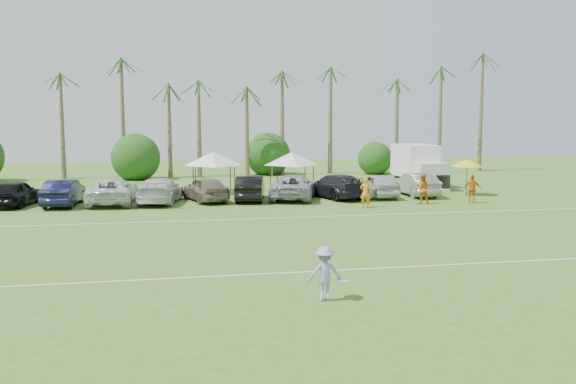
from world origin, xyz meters
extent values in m
plane|color=#406A1F|center=(0.00, 0.00, 0.00)|extent=(120.00, 120.00, 0.00)
cube|color=white|center=(0.00, 2.00, 0.01)|extent=(80.00, 0.10, 0.01)
cube|color=white|center=(0.00, 14.00, 0.01)|extent=(80.00, 0.10, 0.01)
cone|color=brown|center=(-17.00, 38.00, 4.50)|extent=(0.44, 0.44, 9.00)
cone|color=brown|center=(-12.00, 38.00, 5.00)|extent=(0.44, 0.44, 10.00)
cone|color=brown|center=(-8.00, 38.00, 5.50)|extent=(0.44, 0.44, 11.00)
cone|color=brown|center=(-4.00, 38.00, 4.00)|extent=(0.44, 0.44, 8.00)
cone|color=brown|center=(0.00, 38.00, 4.50)|extent=(0.44, 0.44, 9.00)
cone|color=brown|center=(4.00, 38.00, 5.00)|extent=(0.44, 0.44, 10.00)
cone|color=brown|center=(8.00, 38.00, 5.50)|extent=(0.44, 0.44, 11.00)
cone|color=brown|center=(13.00, 38.00, 4.00)|extent=(0.44, 0.44, 8.00)
cone|color=brown|center=(18.00, 38.00, 4.50)|extent=(0.44, 0.44, 9.00)
cone|color=brown|center=(23.00, 38.00, 5.00)|extent=(0.44, 0.44, 10.00)
cone|color=brown|center=(27.00, 38.00, 5.50)|extent=(0.44, 0.44, 11.00)
cylinder|color=brown|center=(-6.00, 39.00, 0.70)|extent=(0.30, 0.30, 1.40)
sphere|color=#184513|center=(-6.00, 39.00, 1.80)|extent=(4.00, 4.00, 4.00)
cylinder|color=brown|center=(6.00, 39.00, 0.70)|extent=(0.30, 0.30, 1.40)
sphere|color=#184513|center=(6.00, 39.00, 1.80)|extent=(4.00, 4.00, 4.00)
cylinder|color=brown|center=(16.00, 39.00, 0.70)|extent=(0.30, 0.30, 1.40)
sphere|color=#184513|center=(16.00, 39.00, 1.80)|extent=(4.00, 4.00, 4.00)
imported|color=orange|center=(7.96, 16.89, 0.90)|extent=(0.78, 0.66, 1.81)
imported|color=orange|center=(11.93, 17.75, 0.93)|extent=(1.00, 0.83, 1.86)
imported|color=orange|center=(15.15, 17.45, 0.90)|extent=(1.14, 0.84, 1.80)
cube|color=silver|center=(15.46, 27.35, 2.02)|extent=(2.60, 4.60, 2.46)
cube|color=silver|center=(15.37, 24.20, 1.03)|extent=(2.32, 1.84, 2.07)
cube|color=black|center=(15.35, 23.46, 0.74)|extent=(2.27, 0.36, 0.98)
cube|color=#E5590C|center=(16.70, 27.31, 1.58)|extent=(0.07, 1.57, 0.89)
cylinder|color=black|center=(14.39, 24.43, 0.44)|extent=(0.32, 0.89, 0.89)
cylinder|color=black|center=(16.36, 24.37, 0.44)|extent=(0.32, 0.89, 0.89)
cylinder|color=black|center=(14.52, 28.56, 0.44)|extent=(0.32, 0.89, 0.89)
cylinder|color=black|center=(16.48, 28.50, 0.44)|extent=(0.32, 0.89, 0.89)
cylinder|color=black|center=(-1.64, 24.87, 0.97)|extent=(0.06, 0.06, 1.94)
cylinder|color=black|center=(1.08, 24.87, 0.97)|extent=(0.06, 0.06, 1.94)
cylinder|color=black|center=(-1.64, 27.59, 0.97)|extent=(0.06, 0.06, 1.94)
cylinder|color=black|center=(1.08, 27.59, 0.97)|extent=(0.06, 0.06, 1.94)
pyramid|color=silver|center=(-0.28, 26.23, 2.91)|extent=(4.20, 4.20, 0.97)
cylinder|color=black|center=(4.10, 24.97, 0.94)|extent=(0.06, 0.06, 1.89)
cylinder|color=black|center=(6.73, 24.97, 0.94)|extent=(0.06, 0.06, 1.89)
cylinder|color=black|center=(4.10, 27.61, 0.94)|extent=(0.06, 0.06, 1.89)
cylinder|color=black|center=(6.73, 27.61, 0.94)|extent=(0.06, 0.06, 1.89)
pyramid|color=silver|center=(5.42, 26.29, 2.83)|extent=(4.08, 4.08, 0.94)
cylinder|color=black|center=(16.69, 21.23, 1.13)|extent=(0.05, 0.05, 2.26)
cone|color=yellow|center=(16.69, 21.23, 2.26)|extent=(2.26, 2.26, 0.51)
imported|color=#9890CD|center=(0.59, -1.50, 0.81)|extent=(1.06, 0.63, 1.62)
cylinder|color=white|center=(1.14, -1.68, 0.61)|extent=(0.27, 0.27, 0.03)
imported|color=black|center=(-12.67, 21.72, 0.80)|extent=(2.81, 5.00, 1.61)
imported|color=#131434|center=(-9.80, 21.29, 0.80)|extent=(2.16, 5.02, 1.61)
imported|color=silver|center=(-6.93, 21.49, 0.80)|extent=(3.06, 5.95, 1.61)
imported|color=silver|center=(-4.06, 21.34, 0.80)|extent=(3.30, 5.87, 1.61)
imported|color=#796957|center=(-1.19, 21.60, 0.80)|extent=(3.05, 5.05, 1.61)
imported|color=black|center=(1.69, 21.49, 0.80)|extent=(2.63, 5.12, 1.61)
imported|color=#9799A2|center=(4.56, 21.51, 0.80)|extent=(4.30, 6.32, 1.61)
imported|color=black|center=(7.43, 21.60, 0.80)|extent=(3.61, 5.93, 1.61)
imported|color=silver|center=(10.30, 21.46, 0.80)|extent=(1.93, 4.73, 1.61)
imported|color=gray|center=(13.17, 21.63, 0.80)|extent=(1.77, 4.90, 1.61)
camera|label=1|loc=(-4.14, -19.34, 5.39)|focal=40.00mm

